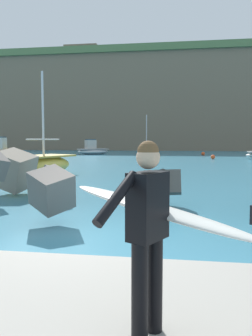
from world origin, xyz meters
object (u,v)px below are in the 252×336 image
object	(u,v)px
surfer_with_board	(151,221)
mooring_buoy_middle	(213,157)
station_building_east	(84,59)
station_building_central	(79,63)
boat_near_left	(92,150)
mooring_buoy_inner	(203,154)
boat_mid_left	(147,151)
boat_far_centre	(40,165)
station_building_west	(149,58)

from	to	relation	value
surfer_with_board	mooring_buoy_middle	world-z (taller)	surfer_with_board
surfer_with_board	station_building_east	xyz separation A→B (m)	(-22.01, 77.45, 19.36)
station_building_central	station_building_east	distance (m)	4.06
boat_near_left	mooring_buoy_inner	xyz separation A→B (m)	(14.21, -1.24, -0.38)
boat_mid_left	boat_far_centre	xyz separation A→B (m)	(-3.36, -27.89, 0.19)
boat_near_left	station_building_east	size ratio (longest dim) A/B	0.60
mooring_buoy_inner	station_building_east	bearing A→B (deg)	123.90
mooring_buoy_inner	station_building_east	world-z (taller)	station_building_east
boat_near_left	station_building_central	size ratio (longest dim) A/B	0.85
mooring_buoy_middle	station_building_west	size ratio (longest dim) A/B	0.05
boat_far_centre	station_building_west	bearing A→B (deg)	89.32
boat_mid_left	mooring_buoy_inner	bearing A→B (deg)	-22.40
station_building_central	mooring_buoy_inner	bearing A→B (deg)	-56.04
boat_mid_left	station_building_west	xyz separation A→B (m)	(-2.62, 33.92, 19.95)
station_building_west	station_building_east	distance (m)	15.42
mooring_buoy_inner	boat_near_left	bearing A→B (deg)	175.01
surfer_with_board	station_building_central	xyz separation A→B (m)	(-24.32, 80.79, 19.41)
surfer_with_board	station_building_west	bearing A→B (deg)	94.92
boat_near_left	station_building_west	xyz separation A→B (m)	(4.38, 35.64, 19.77)
boat_near_left	mooring_buoy_inner	size ratio (longest dim) A/B	10.33
mooring_buoy_inner	station_building_west	distance (m)	43.16
boat_near_left	boat_far_centre	size ratio (longest dim) A/B	0.79
mooring_buoy_inner	surfer_with_board	bearing A→B (deg)	-94.60
station_building_west	station_building_central	world-z (taller)	station_building_central
surfer_with_board	boat_mid_left	world-z (taller)	boat_mid_left
station_building_central	surfer_with_board	bearing A→B (deg)	-73.25
boat_far_centre	mooring_buoy_inner	distance (m)	27.07
mooring_buoy_middle	surfer_with_board	bearing A→B (deg)	-96.44
station_building_west	station_building_east	size ratio (longest dim) A/B	1.09
boat_mid_left	mooring_buoy_middle	bearing A→B (deg)	-54.33
surfer_with_board	boat_far_centre	distance (m)	16.71
boat_far_centre	mooring_buoy_middle	size ratio (longest dim) A/B	13.04
station_building_east	mooring_buoy_inner	bearing A→B (deg)	-56.10
mooring_buoy_inner	station_building_east	distance (m)	49.62
boat_near_left	boat_mid_left	world-z (taller)	boat_mid_left
boat_near_left	boat_far_centre	distance (m)	26.41
boat_mid_left	boat_near_left	bearing A→B (deg)	-166.15
boat_far_centre	boat_near_left	bearing A→B (deg)	97.94
boat_mid_left	station_building_east	bearing A→B (deg)	117.54
surfer_with_board	mooring_buoy_inner	size ratio (longest dim) A/B	4.58
mooring_buoy_inner	mooring_buoy_middle	size ratio (longest dim) A/B	1.00
surfer_with_board	boat_mid_left	distance (m)	43.08
mooring_buoy_middle	station_building_west	xyz separation A→B (m)	(-10.25, 44.54, 20.15)
boat_far_centre	station_building_west	distance (m)	64.89
station_building_west	station_building_central	xyz separation A→B (m)	(-17.71, 3.99, 0.32)
mooring_buoy_inner	mooring_buoy_middle	world-z (taller)	same
boat_far_centre	station_building_west	world-z (taller)	station_building_west
boat_near_left	station_building_central	distance (m)	46.39
boat_mid_left	station_building_west	size ratio (longest dim) A/B	0.74
boat_far_centre	station_building_central	xyz separation A→B (m)	(-16.97, 65.80, 20.08)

